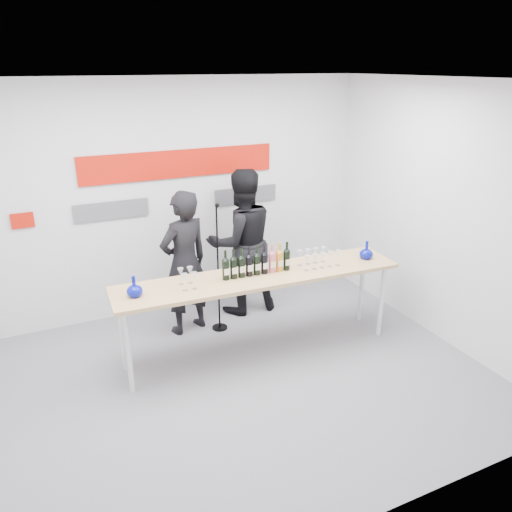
# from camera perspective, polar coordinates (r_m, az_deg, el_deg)

# --- Properties ---
(ground) EXTENTS (5.00, 5.00, 0.00)m
(ground) POSITION_cam_1_polar(r_m,az_deg,el_deg) (5.47, -1.28, -13.76)
(ground) COLOR slate
(ground) RESTS_ON ground
(back_wall) EXTENTS (5.00, 0.04, 3.00)m
(back_wall) POSITION_cam_1_polar(r_m,az_deg,el_deg) (6.57, -8.51, 6.58)
(back_wall) COLOR silver
(back_wall) RESTS_ON ground
(signage) EXTENTS (3.38, 0.02, 0.79)m
(signage) POSITION_cam_1_polar(r_m,az_deg,el_deg) (6.46, -9.06, 9.09)
(signage) COLOR red
(signage) RESTS_ON back_wall
(tasting_table) EXTENTS (3.24, 0.80, 0.96)m
(tasting_table) POSITION_cam_1_polar(r_m,az_deg,el_deg) (5.50, 0.44, -2.86)
(tasting_table) COLOR tan
(tasting_table) RESTS_ON ground
(wine_bottles) EXTENTS (0.80, 0.11, 0.33)m
(wine_bottles) POSITION_cam_1_polar(r_m,az_deg,el_deg) (5.42, 0.10, -0.51)
(wine_bottles) COLOR black
(wine_bottles) RESTS_ON tasting_table
(decanter_left) EXTENTS (0.16, 0.16, 0.21)m
(decanter_left) POSITION_cam_1_polar(r_m,az_deg,el_deg) (5.08, -13.76, -3.38)
(decanter_left) COLOR #071090
(decanter_left) RESTS_ON tasting_table
(decanter_right) EXTENTS (0.16, 0.16, 0.21)m
(decanter_right) POSITION_cam_1_polar(r_m,az_deg,el_deg) (6.03, 12.51, 0.69)
(decanter_right) COLOR #071090
(decanter_right) RESTS_ON tasting_table
(glasses_left) EXTENTS (0.17, 0.23, 0.18)m
(glasses_left) POSITION_cam_1_polar(r_m,az_deg,el_deg) (5.20, -7.83, -2.56)
(glasses_left) COLOR silver
(glasses_left) RESTS_ON tasting_table
(glasses_right) EXTENTS (0.46, 0.24, 0.18)m
(glasses_right) POSITION_cam_1_polar(r_m,az_deg,el_deg) (5.72, 7.04, -0.27)
(glasses_right) COLOR silver
(glasses_right) RESTS_ON tasting_table
(presenter_left) EXTENTS (0.75, 0.61, 1.79)m
(presenter_left) POSITION_cam_1_polar(r_m,az_deg,el_deg) (6.03, -8.16, -0.82)
(presenter_left) COLOR black
(presenter_left) RESTS_ON ground
(presenter_right) EXTENTS (0.94, 0.74, 1.92)m
(presenter_right) POSITION_cam_1_polar(r_m,az_deg,el_deg) (6.47, -1.68, 1.57)
(presenter_right) COLOR black
(presenter_right) RESTS_ON ground
(mic_stand) EXTENTS (0.19, 0.19, 1.64)m
(mic_stand) POSITION_cam_1_polar(r_m,az_deg,el_deg) (6.16, -4.27, -4.18)
(mic_stand) COLOR black
(mic_stand) RESTS_ON ground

